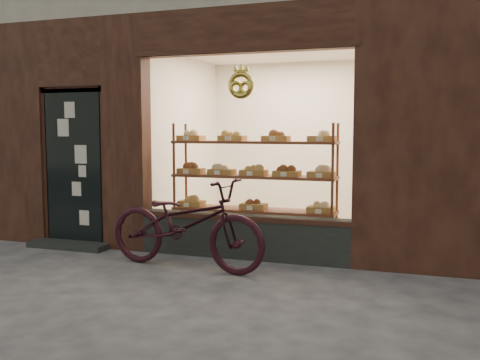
% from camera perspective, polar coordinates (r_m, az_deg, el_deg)
% --- Properties ---
extents(ground, '(90.00, 90.00, 0.00)m').
position_cam_1_polar(ground, '(5.14, -12.27, -13.03)').
color(ground, '#36363A').
extents(display_shelf, '(2.20, 0.45, 1.70)m').
position_cam_1_polar(display_shelf, '(7.08, 1.47, -0.62)').
color(display_shelf, brown).
rests_on(display_shelf, ground).
extents(bicycle, '(2.09, 0.93, 1.06)m').
position_cam_1_polar(bicycle, '(6.25, -5.83, -4.62)').
color(bicycle, black).
rests_on(bicycle, ground).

